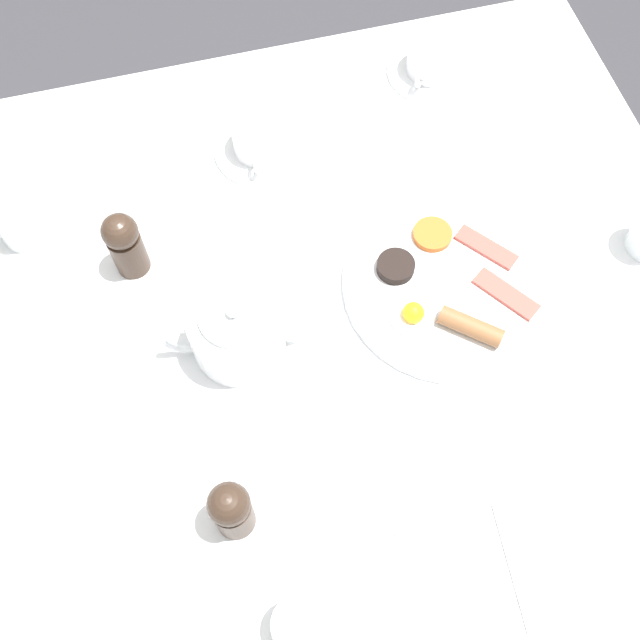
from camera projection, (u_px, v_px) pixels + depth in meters
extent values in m
plane|color=#333338|center=(320.00, 466.00, 1.73)|extent=(8.00, 8.00, 0.00)
cube|color=silver|center=(320.00, 331.00, 1.08)|extent=(1.10, 1.21, 0.03)
cylinder|color=brown|center=(4.00, 260.00, 1.56)|extent=(0.04, 0.04, 0.71)
cylinder|color=brown|center=(500.00, 153.00, 1.69)|extent=(0.04, 0.04, 0.71)
cylinder|color=white|center=(449.00, 284.00, 1.09)|extent=(0.31, 0.31, 0.01)
cylinder|color=white|center=(412.00, 316.00, 1.06)|extent=(0.07, 0.07, 0.00)
sphere|color=yellow|center=(413.00, 313.00, 1.05)|extent=(0.03, 0.03, 0.03)
cylinder|color=brown|center=(471.00, 327.00, 1.04)|extent=(0.08, 0.09, 0.03)
cube|color=#B74C42|center=(506.00, 294.00, 1.07)|extent=(0.10, 0.08, 0.01)
cube|color=#B74C42|center=(486.00, 247.00, 1.11)|extent=(0.09, 0.08, 0.01)
cylinder|color=#D16023|center=(432.00, 234.00, 1.12)|extent=(0.06, 0.06, 0.01)
cylinder|color=black|center=(396.00, 266.00, 1.09)|extent=(0.06, 0.06, 0.02)
cylinder|color=white|center=(238.00, 335.00, 1.01)|extent=(0.13, 0.13, 0.09)
cylinder|color=white|center=(234.00, 319.00, 0.97)|extent=(0.09, 0.09, 0.01)
sphere|color=white|center=(233.00, 314.00, 0.96)|extent=(0.02, 0.02, 0.02)
cone|color=white|center=(296.00, 326.00, 1.01)|extent=(0.03, 0.05, 0.04)
torus|color=white|center=(186.00, 339.00, 1.01)|extent=(0.02, 0.07, 0.07)
cylinder|color=white|center=(430.00, 71.00, 1.28)|extent=(0.15, 0.15, 0.01)
cylinder|color=white|center=(432.00, 57.00, 1.25)|extent=(0.08, 0.08, 0.06)
cylinder|color=olive|center=(432.00, 60.00, 1.26)|extent=(0.07, 0.07, 0.04)
torus|color=white|center=(421.00, 75.00, 1.24)|extent=(0.04, 0.03, 0.04)
cylinder|color=white|center=(260.00, 149.00, 1.21)|extent=(0.15, 0.15, 0.01)
cylinder|color=white|center=(259.00, 137.00, 1.18)|extent=(0.08, 0.08, 0.06)
cylinder|color=olive|center=(259.00, 139.00, 1.18)|extent=(0.07, 0.07, 0.04)
torus|color=white|center=(257.00, 160.00, 1.16)|extent=(0.04, 0.02, 0.04)
cylinder|color=white|center=(16.00, 218.00, 1.10)|extent=(0.07, 0.07, 0.09)
cylinder|color=white|center=(299.00, 626.00, 0.86)|extent=(0.06, 0.06, 0.06)
cylinder|color=#38281E|center=(233.00, 514.00, 0.91)|extent=(0.05, 0.05, 0.07)
sphere|color=#38281E|center=(229.00, 504.00, 0.86)|extent=(0.05, 0.05, 0.05)
cylinder|color=#38281E|center=(129.00, 252.00, 1.08)|extent=(0.05, 0.05, 0.07)
sphere|color=#38281E|center=(120.00, 232.00, 1.03)|extent=(0.05, 0.05, 0.05)
cube|color=silver|center=(357.00, 514.00, 0.95)|extent=(0.11, 0.14, 0.00)
cube|color=silver|center=(514.00, 566.00, 0.92)|extent=(0.16, 0.03, 0.00)
cube|color=silver|center=(121.00, 138.00, 1.22)|extent=(0.16, 0.10, 0.00)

